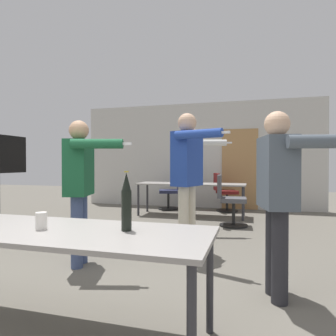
{
  "coord_description": "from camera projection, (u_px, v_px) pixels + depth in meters",
  "views": [
    {
      "loc": [
        1.39,
        -1.5,
        1.16
      ],
      "look_at": [
        0.23,
        2.65,
        1.1
      ],
      "focal_mm": 32.0,
      "sensor_mm": 36.0,
      "label": 1
    }
  ],
  "objects": [
    {
      "name": "back_wall",
      "position": [
        199.0,
        156.0,
        7.97
      ],
      "size": [
        6.31,
        0.12,
        2.77
      ],
      "color": "beige",
      "rests_on": "ground_plane"
    },
    {
      "name": "person_near_casual",
      "position": [
        191.0,
        167.0,
        5.31
      ],
      "size": [
        0.91,
        0.64,
        1.82
      ],
      "rotation": [
        0.0,
        0.0,
        -1.34
      ],
      "color": "beige",
      "rests_on": "ground_plane"
    },
    {
      "name": "conference_table_far",
      "position": [
        191.0,
        186.0,
        6.67
      ],
      "size": [
        2.39,
        0.72,
        0.72
      ],
      "color": "gray",
      "rests_on": "ground_plane"
    },
    {
      "name": "conference_table_near",
      "position": [
        48.0,
        237.0,
        2.02
      ],
      "size": [
        2.22,
        0.77,
        0.72
      ],
      "color": "gray",
      "rests_on": "ground_plane"
    },
    {
      "name": "beer_bottle",
      "position": [
        126.0,
        203.0,
        1.95
      ],
      "size": [
        0.07,
        0.07,
        0.39
      ],
      "color": "black",
      "rests_on": "conference_table_near"
    },
    {
      "name": "office_chair_near_pushed",
      "position": [
        229.0,
        202.0,
        5.57
      ],
      "size": [
        0.56,
        0.52,
        0.95
      ],
      "rotation": [
        0.0,
        0.0,
        4.76
      ],
      "color": "black",
      "rests_on": "ground_plane"
    },
    {
      "name": "person_far_watching",
      "position": [
        188.0,
        168.0,
        3.84
      ],
      "size": [
        0.76,
        0.79,
        1.81
      ],
      "rotation": [
        0.0,
        0.0,
        -1.88
      ],
      "color": "beige",
      "rests_on": "ground_plane"
    },
    {
      "name": "person_center_tall",
      "position": [
        278.0,
        187.0,
        2.57
      ],
      "size": [
        0.83,
        0.64,
        1.61
      ],
      "rotation": [
        0.0,
        0.0,
        -1.37
      ],
      "color": "#28282D",
      "rests_on": "ground_plane"
    },
    {
      "name": "office_chair_far_right",
      "position": [
        224.0,
        193.0,
        7.28
      ],
      "size": [
        0.64,
        0.59,
        0.93
      ],
      "rotation": [
        0.0,
        0.0,
        5.04
      ],
      "color": "black",
      "rests_on": "ground_plane"
    },
    {
      "name": "drink_cup",
      "position": [
        41.0,
        221.0,
        1.99
      ],
      "size": [
        0.07,
        0.07,
        0.11
      ],
      "color": "silver",
      "rests_on": "conference_table_near"
    },
    {
      "name": "office_chair_mid_tucked",
      "position": [
        171.0,
        193.0,
        7.61
      ],
      "size": [
        0.63,
        0.58,
        0.92
      ],
      "rotation": [
        0.0,
        0.0,
        1.86
      ],
      "color": "black",
      "rests_on": "ground_plane"
    },
    {
      "name": "person_left_plaid",
      "position": [
        80.0,
        178.0,
        3.41
      ],
      "size": [
        0.86,
        0.61,
        1.65
      ],
      "rotation": [
        0.0,
        0.0,
        -1.31
      ],
      "color": "#3D4C75",
      "rests_on": "ground_plane"
    }
  ]
}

